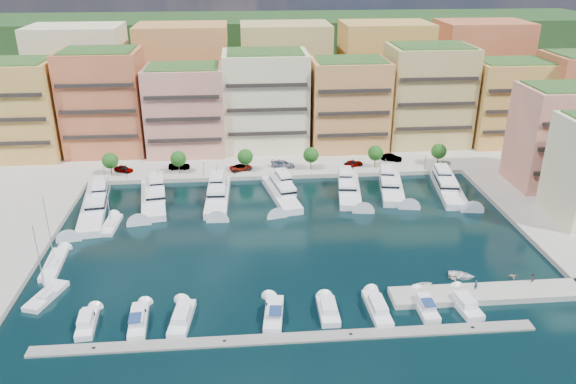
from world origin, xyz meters
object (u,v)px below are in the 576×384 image
object	(u,v)px
tree_5	(439,151)
yacht_2	(218,194)
cruiser_2	(182,319)
tender_2	(461,275)
cruiser_7	(425,306)
car_3	(283,164)
lamppost_2	(279,163)
yacht_0	(95,203)
tree_3	(311,155)
cruiser_4	(274,314)
tree_1	(178,159)
yacht_1	(153,197)
yacht_3	(281,191)
lamppost_0	(126,167)
tender_1	(453,277)
sailboat_2	(111,226)
person_0	(476,285)
cruiser_8	(464,304)
tender_0	(423,286)
yacht_4	(349,189)
cruiser_6	(377,309)
car_5	(391,158)
lamppost_1	(203,165)
car_4	(353,163)
lamppost_3	(353,161)
yacht_5	(391,186)
car_0	(124,169)
yacht_6	(447,186)
cruiser_0	(87,323)
tree_2	(245,157)
lamppost_4	(426,158)
cruiser_5	(328,311)
person_1	(532,278)
cruiser_1	(138,321)
tree_4	(375,153)
tender_3	(512,276)
car_2	(241,167)
car_1	(179,166)

from	to	relation	value
tree_5	yacht_2	size ratio (longest dim) A/B	0.28
cruiser_2	tender_2	bearing A→B (deg)	10.30
cruiser_7	car_3	world-z (taller)	car_3
lamppost_2	yacht_0	distance (m)	42.76
tree_3	cruiser_4	world-z (taller)	tree_3
tree_1	car_3	size ratio (longest dim) A/B	0.98
yacht_1	yacht_3	distance (m)	28.08
lamppost_0	cruiser_4	distance (m)	64.07
tender_1	sailboat_2	bearing A→B (deg)	55.53
tree_3	tender_1	size ratio (longest dim) A/B	3.46
cruiser_4	person_0	xyz separation A→B (m)	(32.46, 3.25, 1.28)
cruiser_4	cruiser_8	xyz separation A→B (m)	(29.48, 0.03, -0.02)
tender_0	yacht_1	bearing A→B (deg)	34.10
yacht_4	cruiser_6	distance (m)	45.28
cruiser_2	car_5	xyz separation A→B (m)	(47.72, 62.30, 1.31)
lamppost_1	sailboat_2	bearing A→B (deg)	-126.29
tree_5	car_4	world-z (taller)	tree_5
lamppost_0	cruiser_6	xyz separation A→B (m)	(47.14, -55.80, -3.28)
lamppost_3	yacht_5	bearing A→B (deg)	-55.64
yacht_4	car_0	world-z (taller)	yacht_4
yacht_4	yacht_6	world-z (taller)	same
cruiser_7	car_3	xyz separation A→B (m)	(-17.29, 60.16, 1.27)
cruiser_0	cruiser_6	distance (m)	43.30
yacht_1	tree_2	bearing A→B (deg)	34.22
lamppost_4	person_0	world-z (taller)	lamppost_4
yacht_2	car_3	size ratio (longest dim) A/B	3.50
tree_3	yacht_1	size ratio (longest dim) A/B	0.27
lamppost_3	tender_0	bearing A→B (deg)	-87.60
lamppost_0	cruiser_5	xyz separation A→B (m)	(39.57, -55.78, -3.28)
tree_5	lamppost_0	bearing A→B (deg)	-178.27
lamppost_3	cruiser_6	xyz separation A→B (m)	(-6.86, -55.80, -3.28)
tree_3	sailboat_2	size ratio (longest dim) A/B	0.43
car_0	person_1	xyz separation A→B (m)	(75.32, -55.62, -0.01)
tree_2	cruiser_8	world-z (taller)	tree_2
cruiser_1	lamppost_2	bearing A→B (deg)	66.10
lamppost_3	person_0	xyz separation A→B (m)	(9.75, -52.56, -1.97)
tree_4	tender_0	xyz separation A→B (m)	(-3.91, -52.23, -4.37)
tender_0	tender_2	bearing A→B (deg)	-89.07
lamppost_3	tender_3	bearing A→B (deg)	-69.46
car_4	car_5	xyz separation A→B (m)	(10.52, 3.08, 0.03)
cruiser_1	cruiser_8	xyz separation A→B (m)	(49.51, 0.03, -0.02)
lamppost_3	lamppost_4	xyz separation A→B (m)	(18.00, 0.00, 0.00)
tree_2	cruiser_0	world-z (taller)	tree_2
tree_2	lamppost_1	xyz separation A→B (m)	(-10.00, -2.30, -0.92)
cruiser_1	cruiser_8	distance (m)	49.51
yacht_0	cruiser_7	xyz separation A→B (m)	(58.84, -41.71, -0.64)
car_2	car_1	bearing A→B (deg)	61.43
cruiser_5	cruiser_2	bearing A→B (deg)	-179.95
yacht_3	tender_2	world-z (taller)	yacht_3
yacht_4	tender_3	size ratio (longest dim) A/B	13.42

